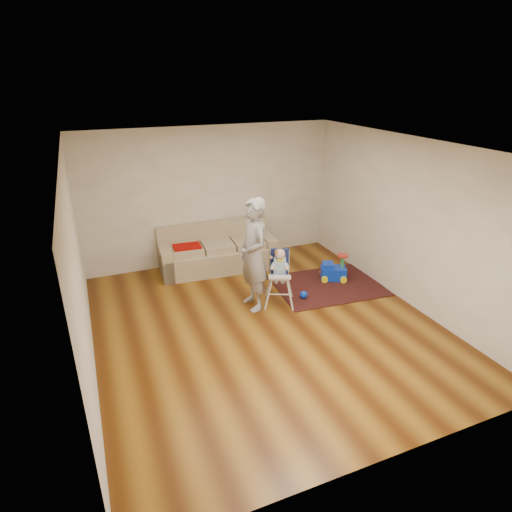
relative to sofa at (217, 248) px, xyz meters
name	(u,v)px	position (x,y,z in m)	size (l,w,h in m)	color
ground	(266,325)	(0.04, -2.30, -0.43)	(5.50, 5.50, 0.00)	#492308
room_envelope	(253,199)	(0.04, -1.77, 1.44)	(5.04, 5.52, 2.72)	beige
sofa	(217,248)	(0.00, 0.00, 0.00)	(2.29, 1.07, 0.86)	tan
side_table	(183,259)	(-0.65, 0.17, -0.20)	(0.47, 0.47, 0.47)	black
area_rug	(328,285)	(1.62, -1.52, -0.42)	(1.88, 1.41, 0.02)	black
ride_on_toy	(334,267)	(1.84, -1.34, -0.17)	(0.46, 0.33, 0.50)	#0E37D2
toy_ball	(304,295)	(0.97, -1.79, -0.35)	(0.13, 0.13, 0.13)	#0E37D2
high_chair	(279,278)	(0.51, -1.77, 0.05)	(0.61, 0.61, 1.00)	silver
adult	(253,255)	(0.08, -1.69, 0.50)	(0.68, 0.44, 1.86)	#98989B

